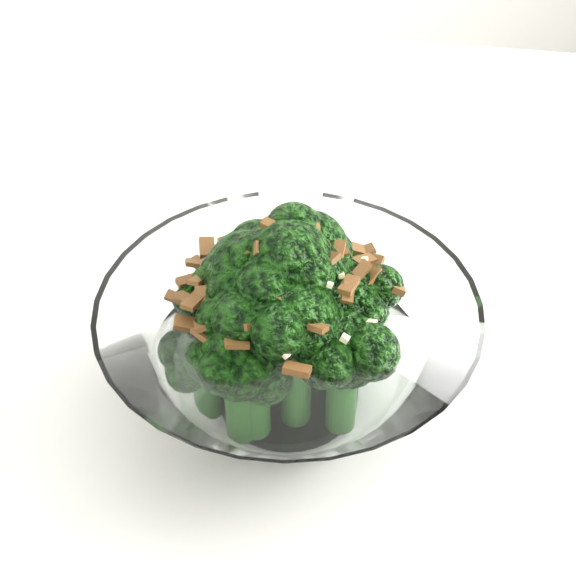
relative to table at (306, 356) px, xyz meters
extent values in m
cube|color=white|center=(0.00, 0.00, 0.05)|extent=(1.40, 1.17, 0.04)
cylinder|color=white|center=(-0.03, -0.09, 0.07)|extent=(0.08, 0.08, 0.01)
cylinder|color=#1D5115|center=(-0.03, -0.09, 0.12)|extent=(0.02, 0.02, 0.08)
sphere|color=#16460D|center=(-0.03, -0.09, 0.17)|extent=(0.05, 0.05, 0.05)
cylinder|color=#1D5115|center=(-0.02, -0.07, 0.11)|extent=(0.02, 0.02, 0.07)
sphere|color=#16460D|center=(-0.02, -0.07, 0.16)|extent=(0.04, 0.04, 0.04)
cylinder|color=#1D5115|center=(-0.05, -0.08, 0.11)|extent=(0.02, 0.02, 0.07)
sphere|color=#16460D|center=(-0.05, -0.08, 0.16)|extent=(0.05, 0.05, 0.05)
cylinder|color=#1D5115|center=(-0.03, -0.12, 0.11)|extent=(0.02, 0.02, 0.07)
sphere|color=#16460D|center=(-0.03, -0.12, 0.16)|extent=(0.04, 0.04, 0.04)
cylinder|color=#1D5115|center=(0.00, -0.09, 0.11)|extent=(0.02, 0.02, 0.05)
sphere|color=#16460D|center=(0.00, -0.09, 0.14)|extent=(0.04, 0.04, 0.04)
cylinder|color=#1D5115|center=(-0.06, -0.08, 0.10)|extent=(0.02, 0.02, 0.05)
sphere|color=#16460D|center=(-0.06, -0.08, 0.14)|extent=(0.04, 0.04, 0.04)
cylinder|color=#1D5115|center=(-0.01, -0.13, 0.10)|extent=(0.02, 0.02, 0.05)
sphere|color=#16460D|center=(-0.01, -0.13, 0.14)|extent=(0.04, 0.04, 0.04)
cylinder|color=#1D5115|center=(-0.05, -0.12, 0.10)|extent=(0.02, 0.02, 0.05)
sphere|color=#16460D|center=(-0.05, -0.12, 0.13)|extent=(0.04, 0.04, 0.04)
cylinder|color=#1D5115|center=(0.01, -0.07, 0.10)|extent=(0.02, 0.02, 0.04)
sphere|color=#16460D|center=(0.01, -0.07, 0.13)|extent=(0.04, 0.04, 0.04)
cylinder|color=#1D5115|center=(-0.08, -0.10, 0.10)|extent=(0.02, 0.02, 0.04)
sphere|color=#16460D|center=(-0.08, -0.10, 0.13)|extent=(0.04, 0.04, 0.04)
cylinder|color=#1D5115|center=(-0.03, -0.05, 0.10)|extent=(0.02, 0.02, 0.04)
sphere|color=#16460D|center=(-0.03, -0.05, 0.13)|extent=(0.04, 0.04, 0.04)
cylinder|color=#1D5115|center=(-0.05, -0.11, 0.11)|extent=(0.02, 0.02, 0.06)
sphere|color=#16460D|center=(-0.05, -0.11, 0.15)|extent=(0.04, 0.04, 0.04)
cylinder|color=#1D5115|center=(-0.06, -0.12, 0.10)|extent=(0.02, 0.02, 0.05)
sphere|color=#16460D|center=(-0.06, -0.12, 0.14)|extent=(0.04, 0.04, 0.04)
cube|color=brown|center=(-0.03, -0.07, 0.18)|extent=(0.01, 0.01, 0.01)
cube|color=brown|center=(0.02, -0.10, 0.15)|extent=(0.01, 0.01, 0.01)
cube|color=brown|center=(-0.01, -0.12, 0.17)|extent=(0.01, 0.01, 0.01)
cube|color=brown|center=(-0.03, -0.07, 0.17)|extent=(0.01, 0.01, 0.01)
cube|color=brown|center=(-0.04, -0.06, 0.16)|extent=(0.01, 0.01, 0.01)
cube|color=brown|center=(-0.06, -0.09, 0.17)|extent=(0.01, 0.01, 0.01)
cube|color=brown|center=(0.01, -0.10, 0.16)|extent=(0.01, 0.01, 0.01)
cube|color=brown|center=(-0.06, -0.07, 0.16)|extent=(0.01, 0.02, 0.01)
cube|color=brown|center=(-0.06, -0.08, 0.16)|extent=(0.01, 0.01, 0.00)
cube|color=brown|center=(0.02, -0.08, 0.16)|extent=(0.01, 0.01, 0.01)
cube|color=brown|center=(-0.08, -0.11, 0.15)|extent=(0.01, 0.01, 0.01)
cube|color=brown|center=(0.00, -0.11, 0.17)|extent=(0.01, 0.02, 0.00)
cube|color=brown|center=(0.00, -0.05, 0.16)|extent=(0.01, 0.01, 0.00)
cube|color=brown|center=(-0.08, -0.08, 0.15)|extent=(0.01, 0.01, 0.01)
cube|color=brown|center=(-0.06, -0.13, 0.16)|extent=(0.01, 0.01, 0.01)
cube|color=brown|center=(-0.09, -0.09, 0.15)|extent=(0.02, 0.01, 0.01)
cube|color=brown|center=(-0.04, -0.12, 0.17)|extent=(0.01, 0.01, 0.01)
cube|color=brown|center=(-0.08, -0.09, 0.15)|extent=(0.01, 0.01, 0.01)
cube|color=brown|center=(-0.07, -0.05, 0.15)|extent=(0.01, 0.01, 0.01)
cube|color=brown|center=(-0.03, -0.04, 0.15)|extent=(0.01, 0.02, 0.01)
cube|color=brown|center=(-0.03, -0.13, 0.17)|extent=(0.01, 0.01, 0.01)
cube|color=brown|center=(0.02, -0.07, 0.15)|extent=(0.02, 0.01, 0.01)
cube|color=brown|center=(-0.03, -0.06, 0.17)|extent=(0.02, 0.01, 0.01)
cube|color=brown|center=(0.01, -0.07, 0.15)|extent=(0.01, 0.01, 0.01)
cube|color=brown|center=(-0.05, -0.05, 0.15)|extent=(0.02, 0.01, 0.01)
cube|color=brown|center=(-0.08, -0.08, 0.16)|extent=(0.01, 0.01, 0.01)
cube|color=brown|center=(-0.02, -0.06, 0.17)|extent=(0.01, 0.01, 0.01)
cube|color=brown|center=(0.03, -0.10, 0.15)|extent=(0.01, 0.01, 0.01)
cube|color=brown|center=(-0.05, -0.09, 0.18)|extent=(0.01, 0.01, 0.01)
cube|color=brown|center=(0.00, -0.09, 0.17)|extent=(0.01, 0.01, 0.01)
cube|color=brown|center=(-0.01, -0.10, 0.18)|extent=(0.01, 0.01, 0.01)
cube|color=brown|center=(-0.07, -0.07, 0.16)|extent=(0.01, 0.01, 0.01)
cube|color=brown|center=(-0.07, -0.06, 0.15)|extent=(0.01, 0.01, 0.01)
cube|color=brown|center=(-0.07, -0.09, 0.16)|extent=(0.01, 0.01, 0.01)
cube|color=brown|center=(-0.05, -0.13, 0.16)|extent=(0.01, 0.01, 0.01)
cube|color=brown|center=(-0.02, -0.08, 0.18)|extent=(0.01, 0.01, 0.01)
cube|color=brown|center=(-0.09, -0.10, 0.15)|extent=(0.01, 0.01, 0.01)
cube|color=brown|center=(-0.07, -0.06, 0.15)|extent=(0.01, 0.01, 0.01)
cube|color=brown|center=(-0.04, -0.15, 0.15)|extent=(0.02, 0.01, 0.01)
cube|color=brown|center=(-0.05, -0.05, 0.15)|extent=(0.02, 0.02, 0.01)
cube|color=brown|center=(-0.01, -0.09, 0.18)|extent=(0.01, 0.02, 0.01)
cube|color=brown|center=(0.01, -0.08, 0.16)|extent=(0.02, 0.01, 0.01)
cube|color=brown|center=(-0.04, -0.12, 0.17)|extent=(0.02, 0.02, 0.01)
cube|color=brown|center=(0.01, -0.10, 0.16)|extent=(0.01, 0.01, 0.01)
cube|color=brown|center=(-0.08, -0.10, 0.16)|extent=(0.01, 0.02, 0.01)
cube|color=brown|center=(0.02, -0.08, 0.15)|extent=(0.01, 0.01, 0.01)
cube|color=brown|center=(-0.04, -0.10, 0.18)|extent=(0.02, 0.01, 0.01)
cube|color=brown|center=(-0.08, -0.12, 0.15)|extent=(0.01, 0.01, 0.01)
cube|color=brown|center=(-0.05, -0.13, 0.16)|extent=(0.01, 0.01, 0.01)
cube|color=brown|center=(-0.05, -0.14, 0.16)|extent=(0.01, 0.01, 0.01)
cube|color=brown|center=(-0.01, -0.09, 0.17)|extent=(0.02, 0.01, 0.01)
cube|color=brown|center=(-0.04, -0.09, 0.19)|extent=(0.02, 0.01, 0.01)
cube|color=beige|center=(-0.03, -0.06, 0.17)|extent=(0.00, 0.00, 0.00)
cube|color=beige|center=(0.00, -0.07, 0.17)|extent=(0.01, 0.01, 0.00)
cube|color=beige|center=(0.01, -0.09, 0.16)|extent=(0.00, 0.00, 0.00)
cube|color=beige|center=(-0.05, -0.11, 0.18)|extent=(0.00, 0.00, 0.00)
cube|color=beige|center=(-0.01, -0.07, 0.17)|extent=(0.00, 0.00, 0.00)
cube|color=beige|center=(0.01, -0.13, 0.15)|extent=(0.01, 0.01, 0.01)
cube|color=beige|center=(-0.04, -0.14, 0.16)|extent=(0.00, 0.00, 0.00)
cube|color=beige|center=(-0.01, -0.11, 0.17)|extent=(0.00, 0.00, 0.00)
cube|color=beige|center=(-0.01, -0.14, 0.16)|extent=(0.01, 0.01, 0.00)
cube|color=beige|center=(-0.07, -0.08, 0.16)|extent=(0.00, 0.00, 0.00)
cube|color=beige|center=(-0.04, -0.12, 0.17)|extent=(0.01, 0.01, 0.01)
cube|color=beige|center=(0.01, -0.09, 0.16)|extent=(0.00, 0.00, 0.00)
cube|color=beige|center=(-0.01, -0.12, 0.17)|extent=(0.00, 0.00, 0.00)
cube|color=beige|center=(-0.06, -0.10, 0.17)|extent=(0.00, 0.00, 0.00)
cube|color=beige|center=(-0.05, -0.10, 0.18)|extent=(0.01, 0.01, 0.00)
camera|label=1|loc=(-0.09, -0.40, 0.43)|focal=50.00mm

